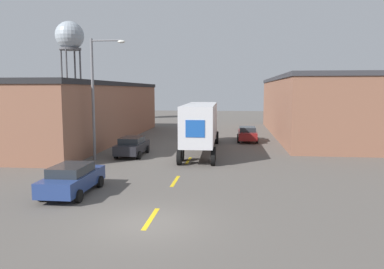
{
  "coord_description": "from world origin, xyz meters",
  "views": [
    {
      "loc": [
        3.23,
        -13.61,
        5.1
      ],
      "look_at": [
        0.47,
        11.16,
        2.15
      ],
      "focal_mm": 35.0,
      "sensor_mm": 36.0,
      "label": 1
    }
  ],
  "objects_px": {
    "parked_car_left_far": "(132,146)",
    "parked_car_right_far": "(247,134)",
    "parked_car_left_near": "(72,179)",
    "water_tower": "(70,38)",
    "semi_truck": "(202,123)",
    "street_lamp": "(97,91)"
  },
  "relations": [
    {
      "from": "parked_car_left_near",
      "to": "street_lamp",
      "type": "distance_m",
      "value": 10.15
    },
    {
      "from": "parked_car_left_near",
      "to": "water_tower",
      "type": "bearing_deg",
      "value": 113.92
    },
    {
      "from": "semi_truck",
      "to": "water_tower",
      "type": "distance_m",
      "value": 38.7
    },
    {
      "from": "parked_car_right_far",
      "to": "parked_car_left_far",
      "type": "distance_m",
      "value": 13.16
    },
    {
      "from": "street_lamp",
      "to": "parked_car_right_far",
      "type": "bearing_deg",
      "value": 45.15
    },
    {
      "from": "semi_truck",
      "to": "street_lamp",
      "type": "relative_size",
      "value": 1.56
    },
    {
      "from": "parked_car_left_near",
      "to": "water_tower",
      "type": "xyz_separation_m",
      "value": [
        -18.59,
        41.91,
        12.73
      ]
    },
    {
      "from": "parked_car_right_far",
      "to": "water_tower",
      "type": "relative_size",
      "value": 0.28
    },
    {
      "from": "semi_truck",
      "to": "parked_car_left_near",
      "type": "height_order",
      "value": "semi_truck"
    },
    {
      "from": "street_lamp",
      "to": "semi_truck",
      "type": "bearing_deg",
      "value": 31.99
    },
    {
      "from": "parked_car_right_far",
      "to": "water_tower",
      "type": "xyz_separation_m",
      "value": [
        -27.86,
        21.59,
        12.73
      ]
    },
    {
      "from": "parked_car_right_far",
      "to": "street_lamp",
      "type": "relative_size",
      "value": 0.51
    },
    {
      "from": "parked_car_right_far",
      "to": "street_lamp",
      "type": "height_order",
      "value": "street_lamp"
    },
    {
      "from": "semi_truck",
      "to": "parked_car_left_near",
      "type": "bearing_deg",
      "value": -112.36
    },
    {
      "from": "parked_car_right_far",
      "to": "parked_car_left_far",
      "type": "height_order",
      "value": "same"
    },
    {
      "from": "parked_car_right_far",
      "to": "parked_car_left_near",
      "type": "bearing_deg",
      "value": -114.51
    },
    {
      "from": "semi_truck",
      "to": "water_tower",
      "type": "height_order",
      "value": "water_tower"
    },
    {
      "from": "parked_car_left_far",
      "to": "parked_car_right_far",
      "type": "bearing_deg",
      "value": 45.24
    },
    {
      "from": "parked_car_left_far",
      "to": "water_tower",
      "type": "distance_m",
      "value": 38.27
    },
    {
      "from": "parked_car_left_far",
      "to": "street_lamp",
      "type": "height_order",
      "value": "street_lamp"
    },
    {
      "from": "parked_car_left_near",
      "to": "water_tower",
      "type": "height_order",
      "value": "water_tower"
    },
    {
      "from": "semi_truck",
      "to": "parked_car_left_far",
      "type": "relative_size",
      "value": 3.07
    }
  ]
}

